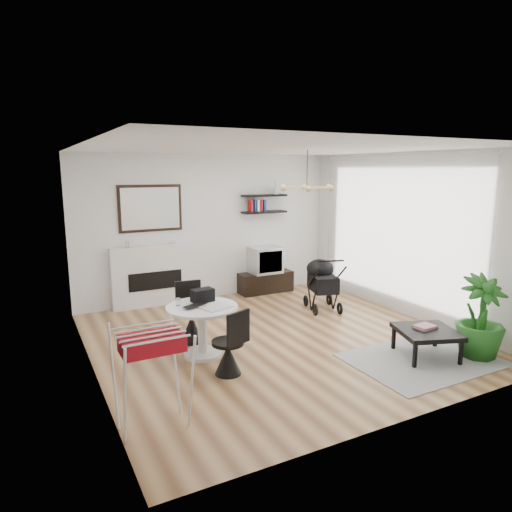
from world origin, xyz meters
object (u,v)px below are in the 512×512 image
crt_tv (265,260)px  dining_table (202,323)px  drying_rack (152,377)px  fireplace (154,268)px  stroller (322,286)px  coffee_table (427,333)px  tv_console (266,282)px  potted_plant (480,317)px

crt_tv → dining_table: (-2.23, -2.39, -0.22)m
drying_rack → fireplace: bearing=74.0°
stroller → coffee_table: size_ratio=1.07×
tv_console → stroller: (0.35, -1.41, 0.21)m
stroller → crt_tv: bearing=121.9°
potted_plant → tv_console: bearing=102.7°
drying_rack → dining_table: bearing=52.8°
potted_plant → stroller: bearing=102.1°
fireplace → dining_table: size_ratio=2.32×
potted_plant → dining_table: bearing=152.0°
drying_rack → stroller: size_ratio=1.00×
dining_table → stroller: 2.78m
tv_console → drying_rack: size_ratio=1.12×
drying_rack → coffee_table: bearing=-0.7°
fireplace → dining_table: (-0.05, -2.52, -0.24)m
crt_tv → drying_rack: size_ratio=0.61×
stroller → potted_plant: (0.58, -2.68, 0.13)m
potted_plant → drying_rack: bearing=175.7°
fireplace → stroller: size_ratio=2.22×
tv_console → dining_table: size_ratio=1.17×
dining_table → potted_plant: 3.60m
crt_tv → potted_plant: size_ratio=0.54×
coffee_table → potted_plant: 0.72m
crt_tv → coffee_table: crt_tv is taller
dining_table → coffee_table: (2.57, -1.39, -0.11)m
fireplace → coffee_table: (2.51, -3.91, -0.35)m
fireplace → potted_plant: 5.25m
dining_table → drying_rack: drying_rack is taller
potted_plant → fireplace: bearing=126.6°
drying_rack → coffee_table: 3.60m
stroller → potted_plant: 2.74m
tv_console → drying_rack: 5.02m
fireplace → potted_plant: (3.13, -4.21, -0.14)m
crt_tv → coffee_table: size_ratio=0.65×
fireplace → coffee_table: bearing=-57.3°
drying_rack → stroller: (3.63, 2.36, -0.10)m
crt_tv → drying_rack: drying_rack is taller
fireplace → drying_rack: fireplace is taller
dining_table → potted_plant: potted_plant is taller
crt_tv → potted_plant: bearing=-76.9°
dining_table → stroller: size_ratio=0.96×
drying_rack → stroller: drying_rack is taller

